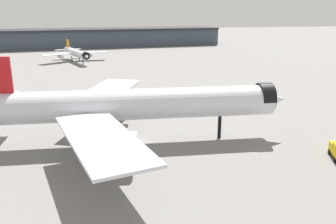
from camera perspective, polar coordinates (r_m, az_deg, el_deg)
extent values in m
plane|color=slate|center=(71.98, -4.93, -4.69)|extent=(900.00, 900.00, 0.00)
cylinder|color=silver|center=(68.74, -6.54, 1.21)|extent=(58.80, 10.45, 6.11)
cone|color=silver|center=(75.23, 16.34, 1.97)|extent=(7.15, 6.47, 5.99)
cylinder|color=black|center=(74.64, 15.51, 2.29)|extent=(3.20, 6.36, 6.17)
cube|color=silver|center=(84.72, -9.89, 3.43)|extent=(18.64, 27.91, 0.49)
cylinder|color=#B7BAC1|center=(82.08, -8.90, 1.61)|extent=(8.42, 3.96, 3.36)
cube|color=silver|center=(53.58, -10.84, -4.27)|extent=(15.34, 27.80, 0.49)
cylinder|color=#B7BAC1|center=(57.19, -9.18, -5.00)|extent=(8.42, 3.96, 3.36)
cube|color=silver|center=(79.02, -25.71, 2.13)|extent=(6.04, 10.89, 0.37)
cylinder|color=black|center=(73.16, 8.43, -2.43)|extent=(0.73, 0.73, 4.89)
cylinder|color=black|center=(73.41, -8.76, -2.38)|extent=(0.73, 0.73, 4.89)
cylinder|color=black|center=(67.36, -8.80, -4.12)|extent=(0.73, 0.73, 4.89)
cylinder|color=silver|center=(186.65, -14.84, 9.35)|extent=(14.13, 33.01, 3.61)
cone|color=silver|center=(170.68, -13.22, 8.85)|extent=(4.62, 4.89, 3.54)
cone|color=silver|center=(202.76, -16.20, 9.76)|extent=(4.75, 5.54, 3.43)
cylinder|color=black|center=(171.33, -13.30, 8.96)|extent=(3.97, 2.70, 3.65)
cube|color=silver|center=(191.94, -12.34, 9.56)|extent=(15.18, 5.53, 0.29)
cylinder|color=#B7BAC1|center=(190.75, -12.76, 9.13)|extent=(3.38, 5.09, 1.99)
cube|color=silver|center=(186.86, -17.84, 8.98)|extent=(15.35, 13.33, 0.29)
cylinder|color=#B7BAC1|center=(186.64, -17.20, 8.65)|extent=(3.38, 5.09, 1.99)
cube|color=orange|center=(199.89, -16.06, 10.52)|extent=(1.63, 3.94, 5.78)
cube|color=silver|center=(201.82, -14.97, 9.93)|extent=(6.70, 4.80, 0.22)
cube|color=silver|center=(199.82, -17.16, 9.70)|extent=(6.70, 4.80, 0.22)
cylinder|color=black|center=(176.83, -13.76, 8.00)|extent=(0.43, 0.43, 2.89)
cylinder|color=black|center=(189.18, -14.35, 8.48)|extent=(0.43, 0.43, 2.89)
cylinder|color=black|center=(188.14, -15.47, 8.35)|extent=(0.43, 0.43, 2.89)
cube|color=#3D4756|center=(261.27, -16.87, 11.33)|extent=(228.42, 48.72, 11.81)
cube|color=#232628|center=(260.86, -16.99, 12.75)|extent=(228.67, 51.54, 1.20)
cube|color=#1E2D38|center=(72.21, 25.77, -4.64)|extent=(1.81, 0.82, 0.80)
cylinder|color=black|center=(71.76, 24.88, -5.92)|extent=(0.60, 0.94, 0.90)
cylinder|color=black|center=(68.32, 25.65, -7.12)|extent=(0.60, 0.94, 0.90)
cube|color=black|center=(103.92, 6.32, 2.18)|extent=(3.36, 3.43, 0.30)
cube|color=#194799|center=(104.59, 6.55, 2.69)|extent=(2.04, 2.03, 1.20)
cube|color=#1E2D38|center=(105.05, 6.69, 2.88)|extent=(1.04, 0.98, 0.60)
cube|color=#194799|center=(103.27, 6.20, 2.44)|extent=(2.48, 2.49, 0.90)
cylinder|color=black|center=(105.27, 6.18, 2.29)|extent=(0.68, 0.70, 0.70)
cylinder|color=black|center=(104.63, 6.97, 2.17)|extent=(0.68, 0.70, 0.70)
cylinder|color=black|center=(103.30, 5.65, 2.03)|extent=(0.68, 0.70, 0.70)
cylinder|color=black|center=(102.65, 6.46, 1.91)|extent=(0.68, 0.70, 0.70)
cone|color=#F2600C|center=(107.90, -8.40, 2.53)|extent=(0.48, 0.48, 0.60)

